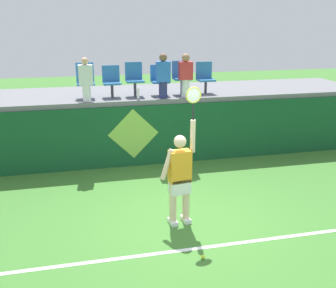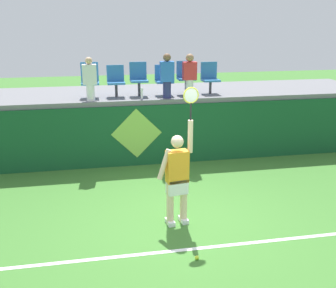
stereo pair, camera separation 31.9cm
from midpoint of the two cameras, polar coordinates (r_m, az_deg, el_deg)
ground_plane at (r=7.45m, az=3.21°, el=-11.10°), size 40.00×40.00×0.00m
court_back_wall at (r=10.02m, az=-0.95°, el=1.41°), size 12.51×0.20×1.55m
spectator_platform at (r=10.98m, az=-2.03°, el=7.33°), size 12.51×2.50×0.12m
court_baseline_stripe at (r=6.67m, az=5.17°, el=-14.88°), size 11.26×0.08×0.01m
tennis_player at (r=6.99m, az=2.68°, el=-4.58°), size 0.75×0.31×2.50m
tennis_ball at (r=6.41m, az=5.67°, el=-16.06°), size 0.07×0.07×0.07m
water_bottle at (r=9.87m, az=-2.89°, el=7.30°), size 0.06×0.06×0.28m
stadium_chair_0 at (r=10.22m, az=-10.34°, el=9.27°), size 0.44×0.42×0.87m
stadium_chair_1 at (r=10.24m, az=-6.67°, el=9.24°), size 0.44×0.42×0.79m
stadium_chair_2 at (r=10.29m, az=-3.38°, el=9.62°), size 0.44×0.42×0.86m
stadium_chair_3 at (r=10.40m, az=0.29°, el=9.44°), size 0.44×0.42×0.77m
stadium_chair_4 at (r=10.51m, az=3.45°, el=9.85°), size 0.44×0.42×0.86m
stadium_chair_5 at (r=10.70m, az=6.93°, el=9.65°), size 0.44×0.42×0.82m
spectator_0 at (r=10.09m, az=4.05°, el=9.99°), size 0.34×0.20×1.09m
spectator_1 at (r=9.94m, az=0.78°, el=9.94°), size 0.34×0.20×1.10m
spectator_2 at (r=9.76m, az=-10.33°, el=9.30°), size 0.34×0.20×1.05m
wall_signage_mount at (r=10.10m, az=-3.55°, el=-3.11°), size 1.27×0.01×1.49m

